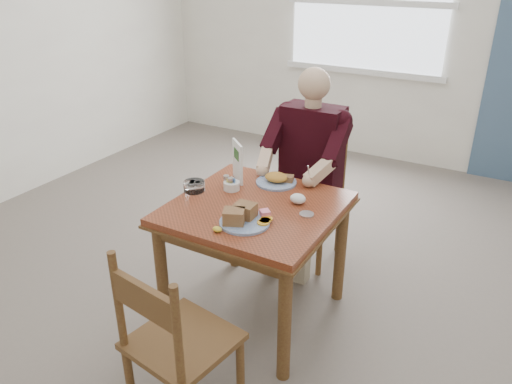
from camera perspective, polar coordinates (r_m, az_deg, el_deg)
The scene contains 16 objects.
floor at distance 3.22m, azimuth -0.07°, elevation -13.48°, with size 6.00×6.00×0.00m, color slate.
wall_back at distance 5.36m, azimuth 16.84°, elevation 17.77°, with size 5.50×5.50×0.00m, color white.
lemon_wedge at distance 2.54m, azimuth -4.45°, elevation -4.27°, with size 0.05×0.04×0.03m, color yellow.
napkin at distance 2.82m, azimuth 4.81°, elevation -0.76°, with size 0.09×0.07×0.06m, color white.
metal_dish at distance 2.71m, azimuth 5.81°, elevation -2.56°, with size 0.08×0.08×0.01m, color silver.
window at distance 5.41m, azimuth 12.69°, elevation 20.41°, with size 1.72×0.04×1.42m.
table at distance 2.86m, azimuth -0.08°, elevation -3.47°, with size 0.92×0.92×0.75m.
chair_far at distance 3.57m, azimuth 6.27°, elevation -0.33°, with size 0.42×0.42×0.95m.
chair_near at distance 2.31m, azimuth -9.25°, elevation -16.84°, with size 0.48×0.48×0.95m.
diner at distance 3.36m, azimuth 5.92°, elevation 4.20°, with size 0.53×0.56×1.39m.
near_plate at distance 2.61m, azimuth -1.48°, elevation -2.88°, with size 0.33×0.33×0.09m.
far_plate at distance 3.06m, azimuth 2.44°, elevation 1.44°, with size 0.30×0.30×0.07m.
caddy at distance 2.98m, azimuth -2.80°, elevation 0.74°, with size 0.13×0.13×0.07m.
shakers at distance 2.99m, azimuth -3.16°, elevation 1.07°, with size 0.09×0.06×0.08m.
creamer at distance 2.98m, azimuth -7.08°, elevation 0.68°, with size 0.16×0.16×0.06m.
menu at distance 3.06m, azimuth -2.12°, elevation 3.51°, with size 0.14×0.12×0.25m.
Camera 1 is at (1.24, -2.17, 2.02)m, focal length 35.00 mm.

